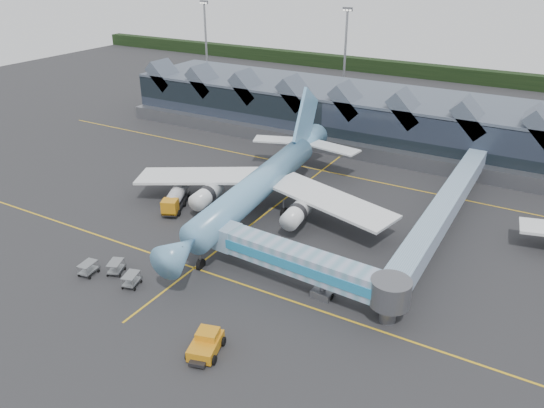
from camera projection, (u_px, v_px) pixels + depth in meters
The scene contains 10 objects.
ground at pixel (232, 240), 69.95m from camera, with size 260.00×260.00×0.00m, color #272629.
taxi_stripes at pixel (270, 210), 77.75m from camera, with size 120.00×60.00×0.01m.
tree_line_far at pixel (441, 73), 154.92m from camera, with size 260.00×4.00×4.00m, color black.
terminal at pixel (341, 112), 107.06m from camera, with size 90.00×22.25×12.52m.
light_masts at pixel (497, 74), 104.08m from camera, with size 132.40×42.56×22.45m.
main_airliner at pixel (262, 183), 75.93m from camera, with size 40.39×46.67×14.98m.
jet_bridge at pixel (315, 268), 57.53m from camera, with size 24.14×5.01×5.03m.
fuel_truck at pixel (176, 197), 78.21m from camera, with size 5.22×8.47×2.91m.
pushback_tug at pixel (206, 344), 50.10m from camera, with size 3.74×4.92×1.99m.
baggage_carts at pixel (112, 271), 61.46m from camera, with size 7.91×4.31×1.55m.
Camera 1 is at (35.11, -50.14, 34.58)m, focal length 35.00 mm.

